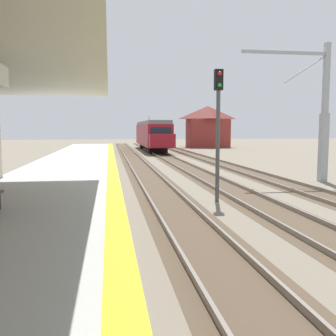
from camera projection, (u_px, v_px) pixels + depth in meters
station_platform at (37, 214)px, 11.08m from camera, size 5.00×80.00×0.91m
track_pair_nearest_platform at (166, 199)px, 15.72m from camera, size 2.34×120.00×0.16m
track_pair_middle at (245, 196)px, 16.24m from camera, size 2.34×120.00×0.16m
track_pair_far_side at (320, 194)px, 16.75m from camera, size 2.34×120.00×0.16m
approaching_train at (152, 134)px, 50.80m from camera, size 2.93×19.60×4.76m
rail_signal_post at (218, 121)px, 15.01m from camera, size 0.32×0.34×5.20m
catenary_pylon_far_side at (319, 116)px, 20.82m from camera, size 5.00×0.40×7.50m
distant_trackside_house at (208, 126)px, 59.50m from camera, size 6.60×5.28×6.40m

